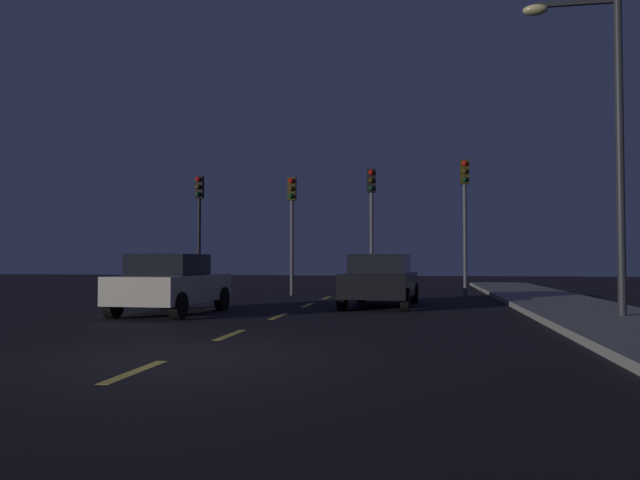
{
  "coord_description": "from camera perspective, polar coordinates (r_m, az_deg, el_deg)",
  "views": [
    {
      "loc": [
        3.5,
        -8.34,
        1.37
      ],
      "look_at": [
        -0.4,
        14.88,
        2.14
      ],
      "focal_mm": 34.76,
      "sensor_mm": 36.0,
      "label": 1
    }
  ],
  "objects": [
    {
      "name": "lane_stripe_seventh",
      "position": [
        30.18,
        2.87,
        -4.47
      ],
      "size": [
        0.16,
        1.6,
        0.01
      ],
      "primitive_type": "cube",
      "color": "#EACC4C",
      "rests_on": "ground_plane"
    },
    {
      "name": "traffic_signal_far_left",
      "position": [
        25.32,
        -11.07,
        2.62
      ],
      "size": [
        0.32,
        0.38,
        4.76
      ],
      "color": "black",
      "rests_on": "ground_plane"
    },
    {
      "name": "lane_stripe_fifth",
      "position": [
        22.66,
        0.63,
        -5.33
      ],
      "size": [
        0.16,
        1.6,
        0.01
      ],
      "primitive_type": "cube",
      "color": "#EACC4C",
      "rests_on": "ground_plane"
    },
    {
      "name": "sidewalk_curb_right",
      "position": [
        15.91,
        24.22,
        -6.38
      ],
      "size": [
        3.0,
        40.0,
        0.15
      ],
      "primitive_type": "cube",
      "color": "gray",
      "rests_on": "ground_plane"
    },
    {
      "name": "traffic_signal_far_right",
      "position": [
        23.78,
        13.18,
        3.51
      ],
      "size": [
        0.32,
        0.38,
        5.13
      ],
      "color": "#4C4C51",
      "rests_on": "ground_plane"
    },
    {
      "name": "lane_stripe_sixth",
      "position": [
        26.41,
        1.91,
        -4.84
      ],
      "size": [
        0.16,
        1.6,
        0.01
      ],
      "primitive_type": "cube",
      "color": "#EACC4C",
      "rests_on": "ground_plane"
    },
    {
      "name": "car_adjacent_lane",
      "position": [
        16.16,
        -13.56,
        -3.94
      ],
      "size": [
        2.01,
        3.93,
        1.52
      ],
      "color": "beige",
      "rests_on": "ground_plane"
    },
    {
      "name": "lane_stripe_fourth",
      "position": [
        18.92,
        -1.16,
        -6.02
      ],
      "size": [
        0.16,
        1.6,
        0.01
      ],
      "primitive_type": "cube",
      "color": "#EACC4C",
      "rests_on": "ground_plane"
    },
    {
      "name": "car_stopped_ahead",
      "position": [
        18.43,
        5.61,
        -3.69
      ],
      "size": [
        2.17,
        4.45,
        1.55
      ],
      "color": "black",
      "rests_on": "ground_plane"
    },
    {
      "name": "lane_stripe_nearest",
      "position": [
        8.07,
        -16.67,
        -11.52
      ],
      "size": [
        0.16,
        1.6,
        0.01
      ],
      "primitive_type": "cube",
      "color": "#EACC4C",
      "rests_on": "ground_plane"
    },
    {
      "name": "lane_stripe_second",
      "position": [
        11.57,
        -8.24,
        -8.63
      ],
      "size": [
        0.16,
        1.6,
        0.01
      ],
      "primitive_type": "cube",
      "color": "#EACC4C",
      "rests_on": "ground_plane"
    },
    {
      "name": "traffic_signal_center_right",
      "position": [
        23.8,
        4.76,
        3.06
      ],
      "size": [
        0.32,
        0.38,
        4.87
      ],
      "color": "#4C4C51",
      "rests_on": "ground_plane"
    },
    {
      "name": "traffic_signal_center_left",
      "position": [
        24.24,
        -2.61,
        2.57
      ],
      "size": [
        0.32,
        0.38,
        4.62
      ],
      "color": "#4C4C51",
      "rests_on": "ground_plane"
    },
    {
      "name": "lane_stripe_third",
      "position": [
        15.22,
        -3.84,
        -7.02
      ],
      "size": [
        0.16,
        1.6,
        0.01
      ],
      "primitive_type": "cube",
      "color": "#EACC4C",
      "rests_on": "ground_plane"
    },
    {
      "name": "street_lamp_right",
      "position": [
        15.37,
        24.64,
        9.65
      ],
      "size": [
        2.13,
        0.36,
        7.28
      ],
      "color": "#2D2D30",
      "rests_on": "ground_plane"
    },
    {
      "name": "ground_plane",
      "position": [
        15.8,
        -3.33,
        -6.84
      ],
      "size": [
        80.0,
        80.0,
        0.0
      ],
      "primitive_type": "plane",
      "color": "black"
    }
  ]
}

